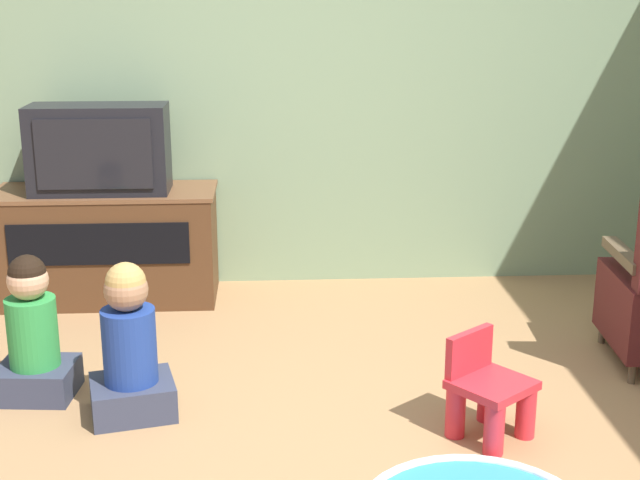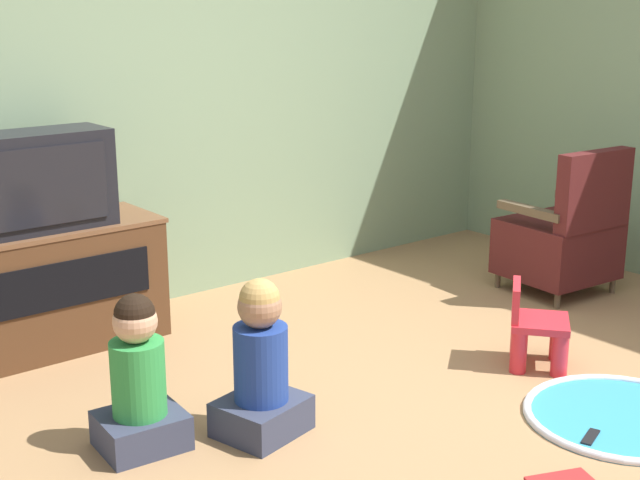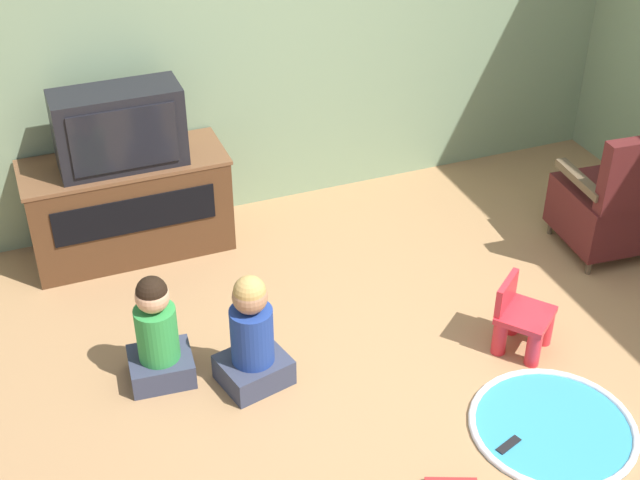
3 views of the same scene
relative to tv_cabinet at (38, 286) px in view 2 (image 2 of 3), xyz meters
The scene contains 10 objects.
ground_plane 2.32m from the tv_cabinet, 57.94° to the right, with size 30.00×30.00×0.00m, color #9E754C.
wall_back 1.46m from the tv_cabinet, 18.69° to the left, with size 5.55×0.12×2.73m.
tv_cabinet is the anchor object (origin of this frame).
television 0.57m from the tv_cabinet, 90.00° to the right, with size 0.77×0.34×0.50m.
black_armchair 3.14m from the tv_cabinet, 21.61° to the right, with size 0.65×0.63×0.93m.
yellow_kid_chair 2.58m from the tv_cabinet, 44.19° to the right, with size 0.41×0.40×0.43m.
play_mat 2.96m from the tv_cabinet, 55.39° to the right, with size 0.87×0.87×0.04m.
child_watching_left 1.31m from the tv_cabinet, 94.85° to the right, with size 0.37×0.33×0.67m.
child_watching_center 1.56m from the tv_cabinet, 76.99° to the right, with size 0.41×0.38×0.69m.
remote_control 2.84m from the tv_cabinet, 60.48° to the right, with size 0.16×0.09×0.02m.
Camera 2 is at (-2.86, -2.43, 1.80)m, focal length 50.00 mm.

